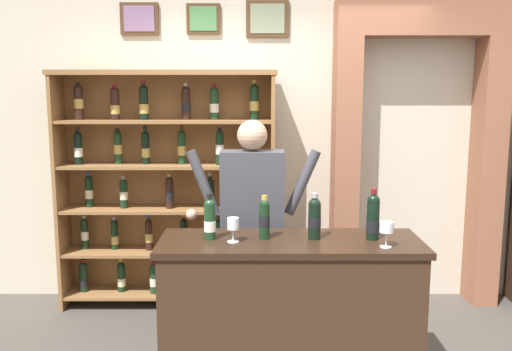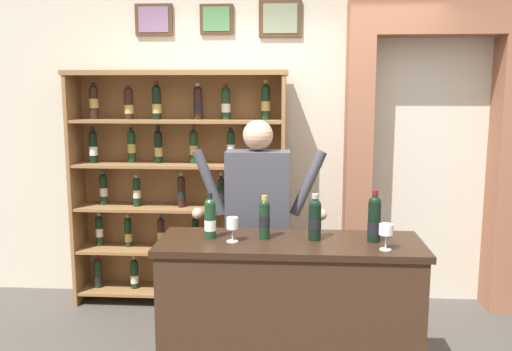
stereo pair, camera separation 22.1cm
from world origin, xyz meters
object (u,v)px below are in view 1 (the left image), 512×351
shopkeeper (254,208)px  wine_glass_left (388,229)px  tasting_bottle_riserva (266,217)px  tasting_bottle_grappa (374,217)px  tasting_counter (291,316)px  tasting_bottle_brunello (316,217)px  tasting_bottle_chianti (211,219)px  wine_glass_center (234,225)px  wine_shelf (169,182)px

shopkeeper → wine_glass_left: (0.76, -0.74, 0.05)m
tasting_bottle_riserva → tasting_bottle_grappa: bearing=-1.4°
tasting_counter → tasting_bottle_riserva: size_ratio=5.95×
tasting_bottle_riserva → tasting_bottle_brunello: 0.30m
tasting_bottle_chianti → tasting_counter: bearing=-2.6°
tasting_counter → shopkeeper: size_ratio=0.96×
tasting_bottle_riserva → wine_glass_center: size_ratio=1.80×
tasting_bottle_chianti → wine_glass_left: tasting_bottle_chianti is taller
shopkeeper → tasting_bottle_chianti: shopkeeper is taller
tasting_bottle_chianti → tasting_bottle_brunello: tasting_bottle_brunello is taller
tasting_bottle_chianti → tasting_bottle_brunello: size_ratio=1.00×
tasting_bottle_grappa → tasting_bottle_riserva: bearing=178.6°
tasting_bottle_chianti → wine_glass_left: 1.03m
wine_glass_center → tasting_bottle_chianti: bearing=155.5°
tasting_bottle_riserva → tasting_bottle_grappa: (0.65, -0.02, 0.01)m
wine_shelf → shopkeeper: 1.07m
wine_shelf → shopkeeper: (0.72, -0.79, -0.05)m
wine_shelf → tasting_bottle_chianti: 1.44m
tasting_counter → tasting_bottle_chianti: (-0.48, 0.02, 0.60)m
shopkeeper → tasting_bottle_grappa: shopkeeper is taller
wine_glass_center → tasting_counter: bearing=7.1°
tasting_bottle_grappa → wine_shelf: bearing=136.6°
tasting_counter → wine_glass_center: wine_glass_center is taller
tasting_bottle_brunello → wine_glass_left: (0.39, -0.18, -0.02)m
shopkeeper → tasting_bottle_brunello: bearing=-56.1°
tasting_bottle_brunello → wine_glass_center: bearing=-171.4°
tasting_bottle_chianti → wine_glass_center: (0.14, -0.06, -0.02)m
tasting_counter → wine_glass_left: (0.53, -0.15, 0.59)m
wine_glass_left → wine_glass_center: bearing=173.0°
tasting_bottle_riserva → tasting_bottle_grappa: 0.65m
wine_shelf → tasting_bottle_chianti: wine_shelf is taller
tasting_bottle_brunello → tasting_counter: bearing=-168.1°
tasting_bottle_riserva → tasting_bottle_brunello: (0.30, -0.00, 0.00)m
tasting_bottle_riserva → wine_glass_center: tasting_bottle_riserva is taller
shopkeeper → wine_glass_center: size_ratio=11.16×
tasting_bottle_chianti → wine_glass_center: size_ratio=1.90×
tasting_bottle_riserva → tasting_bottle_chianti: bearing=-177.8°
tasting_bottle_grappa → wine_glass_center: size_ratio=2.09×
tasting_counter → tasting_bottle_riserva: bearing=167.3°
tasting_counter → tasting_bottle_riserva: (-0.15, 0.03, 0.61)m
wine_shelf → tasting_bottle_brunello: size_ratio=7.14×
tasting_bottle_chianti → tasting_bottle_riserva: bearing=2.2°
tasting_bottle_brunello → tasting_bottle_grappa: 0.35m
tasting_bottle_chianti → tasting_bottle_riserva: size_ratio=1.05×
shopkeeper → tasting_bottle_chianti: (-0.25, -0.57, 0.06)m
wine_shelf → wine_glass_center: size_ratio=13.59×
tasting_bottle_riserva → shopkeeper: bearing=97.8°
wine_shelf → shopkeeper: wine_shelf is taller
tasting_counter → wine_glass_left: size_ratio=10.60×
wine_shelf → tasting_bottle_grappa: size_ratio=6.50×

